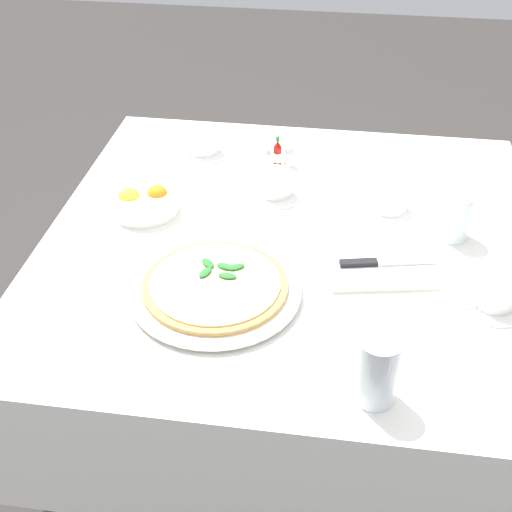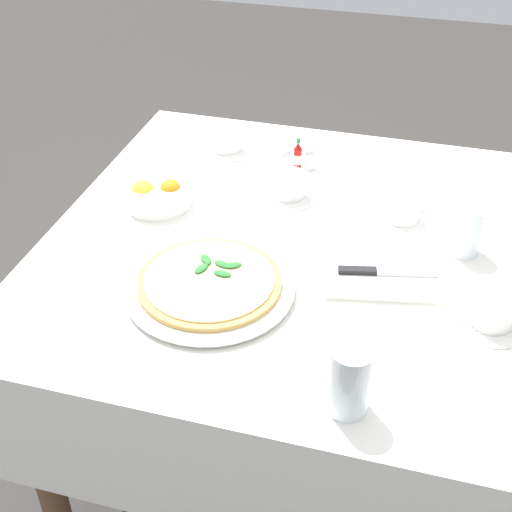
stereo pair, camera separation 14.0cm
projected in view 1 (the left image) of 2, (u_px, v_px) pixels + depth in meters
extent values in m
plane|color=#33302D|center=(284.00, 452.00, 1.93)|extent=(8.00, 8.00, 0.00)
cube|color=white|center=(292.00, 240.00, 1.50)|extent=(1.06, 1.06, 0.02)
cube|color=white|center=(257.00, 489.00, 1.17)|extent=(1.06, 0.01, 0.28)
cube|color=white|center=(309.00, 180.00, 2.01)|extent=(1.06, 0.01, 0.28)
cube|color=white|center=(71.00, 273.00, 1.65)|extent=(0.01, 1.06, 0.28)
cylinder|color=brown|center=(53.00, 489.00, 1.42)|extent=(0.06, 0.06, 0.71)
cylinder|color=brown|center=(161.00, 245.00, 2.12)|extent=(0.06, 0.06, 0.71)
cylinder|color=brown|center=(453.00, 270.00, 2.01)|extent=(0.06, 0.06, 0.71)
cylinder|color=white|center=(215.00, 293.00, 1.33)|extent=(0.20, 0.20, 0.01)
cylinder|color=white|center=(215.00, 289.00, 1.33)|extent=(0.33, 0.33, 0.01)
cylinder|color=tan|center=(215.00, 285.00, 1.32)|extent=(0.28, 0.28, 0.01)
cylinder|color=#F4DB8E|center=(215.00, 282.00, 1.32)|extent=(0.25, 0.25, 0.00)
ellipsoid|color=#2D7533|center=(227.00, 276.00, 1.33)|extent=(0.04, 0.02, 0.01)
ellipsoid|color=#2D7533|center=(225.00, 266.00, 1.35)|extent=(0.04, 0.03, 0.01)
ellipsoid|color=#2D7533|center=(236.00, 267.00, 1.35)|extent=(0.04, 0.03, 0.01)
ellipsoid|color=#2D7533|center=(205.00, 272.00, 1.34)|extent=(0.03, 0.04, 0.01)
ellipsoid|color=#2D7533|center=(208.00, 263.00, 1.36)|extent=(0.04, 0.04, 0.01)
cylinder|color=white|center=(275.00, 194.00, 1.63)|extent=(0.13, 0.13, 0.01)
cylinder|color=white|center=(275.00, 183.00, 1.61)|extent=(0.08, 0.08, 0.06)
torus|color=white|center=(278.00, 171.00, 1.65)|extent=(0.01, 0.04, 0.03)
cylinder|color=black|center=(275.00, 174.00, 1.60)|extent=(0.07, 0.07, 0.00)
cylinder|color=white|center=(389.00, 210.00, 1.57)|extent=(0.13, 0.13, 0.01)
cylinder|color=white|center=(390.00, 200.00, 1.56)|extent=(0.08, 0.08, 0.05)
torus|color=white|center=(405.00, 191.00, 1.58)|extent=(0.03, 0.03, 0.03)
cylinder|color=black|center=(391.00, 191.00, 1.54)|extent=(0.07, 0.07, 0.00)
cylinder|color=white|center=(204.00, 152.00, 1.80)|extent=(0.13, 0.13, 0.01)
cylinder|color=white|center=(203.00, 141.00, 1.78)|extent=(0.08, 0.08, 0.06)
torus|color=white|center=(183.00, 141.00, 1.77)|extent=(0.04, 0.02, 0.03)
cylinder|color=black|center=(203.00, 132.00, 1.77)|extent=(0.07, 0.07, 0.00)
cylinder|color=white|center=(493.00, 304.00, 1.31)|extent=(0.13, 0.13, 0.01)
cylinder|color=white|center=(496.00, 291.00, 1.29)|extent=(0.08, 0.08, 0.06)
torus|color=white|center=(471.00, 292.00, 1.28)|extent=(0.04, 0.02, 0.03)
cylinder|color=black|center=(499.00, 280.00, 1.27)|extent=(0.07, 0.07, 0.00)
cylinder|color=white|center=(377.00, 370.00, 1.09)|extent=(0.07, 0.07, 0.12)
cylinder|color=silver|center=(375.00, 385.00, 1.11)|extent=(0.06, 0.06, 0.06)
cylinder|color=white|center=(456.00, 216.00, 1.46)|extent=(0.07, 0.07, 0.10)
cylinder|color=silver|center=(454.00, 224.00, 1.48)|extent=(0.06, 0.06, 0.06)
cube|color=white|center=(381.00, 268.00, 1.39)|extent=(0.24, 0.17, 0.02)
cube|color=silver|center=(407.00, 261.00, 1.38)|extent=(0.12, 0.05, 0.01)
cube|color=black|center=(358.00, 263.00, 1.38)|extent=(0.08, 0.03, 0.01)
cylinder|color=white|center=(145.00, 203.00, 1.56)|extent=(0.15, 0.15, 0.04)
sphere|color=orange|center=(157.00, 196.00, 1.56)|extent=(0.05, 0.05, 0.05)
sphere|color=yellow|center=(129.00, 199.00, 1.55)|extent=(0.05, 0.05, 0.05)
cylinder|color=#B7140F|center=(277.00, 157.00, 1.73)|extent=(0.02, 0.02, 0.05)
cylinder|color=white|center=(277.00, 157.00, 1.73)|extent=(0.02, 0.02, 0.02)
cone|color=#B7140F|center=(278.00, 144.00, 1.71)|extent=(0.02, 0.02, 0.02)
cylinder|color=#1E722D|center=(278.00, 139.00, 1.70)|extent=(0.01, 0.01, 0.01)
cylinder|color=white|center=(289.00, 158.00, 1.74)|extent=(0.03, 0.03, 0.04)
cylinder|color=white|center=(289.00, 161.00, 1.74)|extent=(0.02, 0.02, 0.03)
sphere|color=silver|center=(289.00, 150.00, 1.72)|extent=(0.02, 0.02, 0.02)
cylinder|color=white|center=(266.00, 161.00, 1.73)|extent=(0.03, 0.03, 0.04)
cylinder|color=#38332D|center=(266.00, 163.00, 1.73)|extent=(0.02, 0.02, 0.03)
sphere|color=silver|center=(266.00, 152.00, 1.71)|extent=(0.02, 0.02, 0.02)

